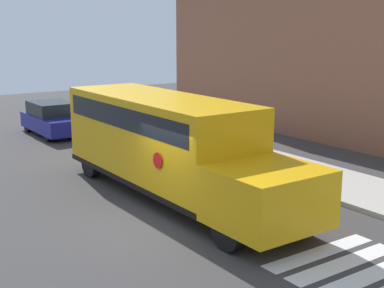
# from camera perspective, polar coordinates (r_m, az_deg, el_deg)

# --- Properties ---
(ground_plane) EXTENTS (60.00, 60.00, 0.00)m
(ground_plane) POSITION_cam_1_polar(r_m,az_deg,el_deg) (14.34, -3.38, -8.38)
(ground_plane) COLOR #3A3838
(sidewalk_strip) EXTENTS (44.00, 3.00, 0.15)m
(sidewalk_strip) POSITION_cam_1_polar(r_m,az_deg,el_deg) (18.37, 14.21, -3.80)
(sidewalk_strip) COLOR #B2ADA3
(sidewalk_strip) RESTS_ON ground
(school_bus) EXTENTS (10.03, 2.57, 3.01)m
(school_bus) POSITION_cam_1_polar(r_m,az_deg,el_deg) (16.14, -2.65, 0.34)
(school_bus) COLOR #EAA80F
(school_bus) RESTS_ON ground
(parked_car) EXTENTS (4.23, 1.86, 1.56)m
(parked_car) POSITION_cam_1_polar(r_m,az_deg,el_deg) (26.47, -14.61, 2.62)
(parked_car) COLOR navy
(parked_car) RESTS_ON ground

